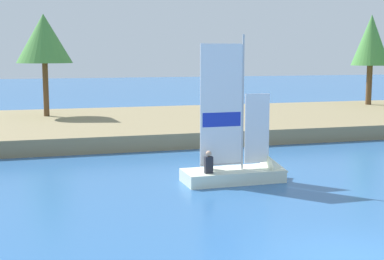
% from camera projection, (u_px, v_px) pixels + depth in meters
% --- Properties ---
extents(shore_bank, '(80.00, 14.27, 0.80)m').
position_uv_depth(shore_bank, '(152.00, 124.00, 33.37)').
color(shore_bank, '#897A56').
rests_on(shore_bank, ground).
extents(shoreline_tree_left, '(3.44, 3.44, 6.33)m').
position_uv_depth(shoreline_tree_left, '(44.00, 39.00, 33.47)').
color(shoreline_tree_left, brown).
rests_on(shoreline_tree_left, shore_bank).
extents(shoreline_tree_midleft, '(2.88, 2.88, 6.86)m').
position_uv_depth(shoreline_tree_midleft, '(371.00, 41.00, 41.30)').
color(shoreline_tree_midleft, brown).
rests_on(shoreline_tree_midleft, shore_bank).
extents(sailboat, '(4.13, 1.59, 5.82)m').
position_uv_depth(sailboat, '(249.00, 169.00, 20.11)').
color(sailboat, silver).
rests_on(sailboat, ground).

